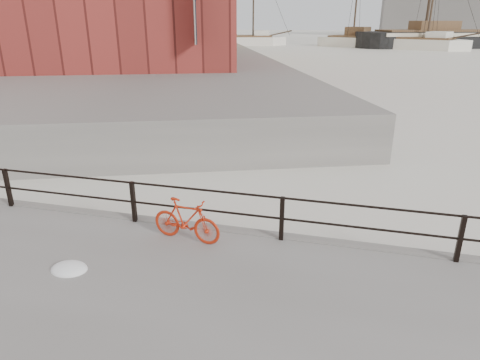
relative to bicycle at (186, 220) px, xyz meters
The scene contains 9 objects.
ground 5.58m from the bicycle, ahead, with size 400.00×400.00×0.00m, color white.
far_quay 80.48m from the bicycle, 115.41° to the left, with size 24.00×150.00×1.80m, color gray.
guardrail 5.50m from the bicycle, ahead, with size 28.00×0.10×1.00m, color black, non-canonical shape.
bicycle is the anchor object (origin of this frame).
schooner_mid 75.60m from the bicycle, 83.77° to the left, with size 28.80×12.18×20.72m, color white, non-canonical shape.
schooner_left 79.71m from the bicycle, 106.39° to the left, with size 25.95×11.80×19.56m, color silver, non-canonical shape.
workboat_near 39.18m from the bicycle, 115.24° to the left, with size 13.10×4.37×7.00m, color black, non-canonical shape.
workboat_far 52.05m from the bicycle, 119.41° to the left, with size 11.37×3.93×7.00m, color black, non-canonical shape.
industrial_west 143.21m from the bicycle, 79.74° to the left, with size 32.00×18.00×18.00m, color gray.
Camera 1 is at (-2.26, -8.35, 4.85)m, focal length 32.00 mm.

